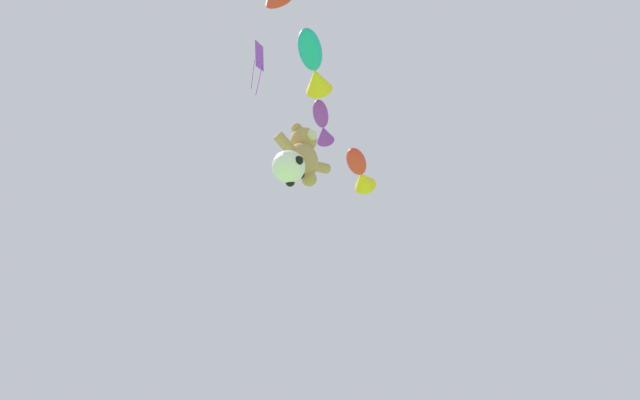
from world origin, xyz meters
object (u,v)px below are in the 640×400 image
fish_kite_teal (314,66)px  diamond_kite (259,59)px  fish_kite_crimson (360,171)px  soccer_ball_kite (289,167)px  fish_kite_violet (322,124)px  teddy_bear_kite (303,154)px

fish_kite_teal → diamond_kite: 3.28m
fish_kite_crimson → diamond_kite: bearing=178.1°
fish_kite_teal → diamond_kite: diamond_kite is taller
soccer_ball_kite → fish_kite_teal: size_ratio=0.46×
fish_kite_crimson → fish_kite_violet: (-2.76, -0.67, 0.04)m
soccer_ball_kite → fish_kite_crimson: bearing=11.8°
soccer_ball_kite → diamond_kite: size_ratio=0.35×
fish_kite_violet → fish_kite_teal: 2.29m
soccer_ball_kite → fish_kite_violet: fish_kite_violet is taller
teddy_bear_kite → soccer_ball_kite: size_ratio=2.17×
fish_kite_teal → diamond_kite: (-0.76, 2.28, 2.23)m
fish_kite_crimson → diamond_kite: (-5.30, 0.18, 2.51)m
fish_kite_crimson → fish_kite_teal: size_ratio=1.00×
fish_kite_violet → fish_kite_teal: size_ratio=0.79×
soccer_ball_kite → fish_kite_teal: 3.90m
teddy_bear_kite → fish_kite_crimson: 4.29m
fish_kite_violet → diamond_kite: 3.64m
fish_kite_teal → fish_kite_violet: bearing=38.8°
fish_kite_teal → soccer_ball_kite: bearing=81.4°
soccer_ball_kite → fish_kite_crimson: size_ratio=0.45×
teddy_bear_kite → diamond_kite: (-1.66, 0.86, 4.68)m
soccer_ball_kite → fish_kite_crimson: fish_kite_crimson is taller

